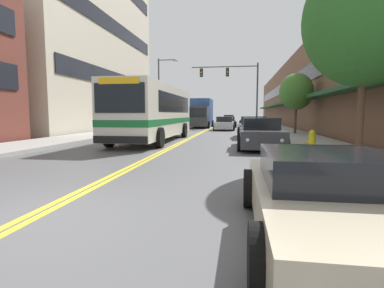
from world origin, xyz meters
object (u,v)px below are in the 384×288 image
(car_red_parked_left_far, at_px, (179,122))
(car_slate_blue_parked_right_mid, at_px, (253,128))
(car_white_parked_left_mid, at_px, (158,124))
(car_navy_moving_third, at_px, (229,120))
(car_dark_grey_parked_right_far, at_px, (261,134))
(traffic_signal_mast, at_px, (235,82))
(street_tree_right_near, at_px, (366,19))
(fire_hydrant, at_px, (312,142))
(street_tree_right_mid, at_px, (296,92))
(car_champagne_parked_right_foreground, at_px, (329,199))
(car_charcoal_parked_right_end, at_px, (246,121))
(car_silver_moving_second, at_px, (224,124))
(car_black_moving_lead, at_px, (228,122))
(box_truck, at_px, (201,113))
(street_lamp_left_far, at_px, (162,87))
(city_bus, at_px, (155,111))

(car_red_parked_left_far, relative_size, car_slate_blue_parked_right_mid, 0.98)
(car_white_parked_left_mid, distance_m, car_navy_moving_third, 24.84)
(car_dark_grey_parked_right_far, height_order, car_navy_moving_third, car_dark_grey_parked_right_far)
(traffic_signal_mast, xyz_separation_m, street_tree_right_near, (4.20, -23.95, -0.67))
(car_white_parked_left_mid, distance_m, fire_hydrant, 19.10)
(street_tree_right_mid, xyz_separation_m, fire_hydrant, (-1.59, -12.40, -2.71))
(car_red_parked_left_far, bearing_deg, car_champagne_parked_right_foreground, -75.32)
(car_white_parked_left_mid, distance_m, car_charcoal_parked_right_end, 18.85)
(car_charcoal_parked_right_end, distance_m, car_silver_moving_second, 14.10)
(car_black_moving_lead, bearing_deg, street_tree_right_near, -79.58)
(box_truck, xyz_separation_m, street_tree_right_near, (8.22, -25.96, 2.76))
(fire_hydrant, bearing_deg, traffic_signal_mast, 98.06)
(street_tree_right_near, bearing_deg, street_lamp_left_far, 118.94)
(car_silver_moving_second, xyz_separation_m, street_lamp_left_far, (-6.81, 1.16, 3.84))
(street_lamp_left_far, bearing_deg, street_tree_right_mid, -31.51)
(traffic_signal_mast, xyz_separation_m, street_tree_right_mid, (4.76, -9.99, -1.83))
(car_charcoal_parked_right_end, distance_m, car_navy_moving_third, 7.92)
(city_bus, xyz_separation_m, street_tree_right_mid, (9.33, 6.22, 1.48))
(city_bus, xyz_separation_m, car_charcoal_parked_right_end, (6.14, 26.61, -1.25))
(car_white_parked_left_mid, distance_m, car_silver_moving_second, 6.82)
(car_red_parked_left_far, bearing_deg, traffic_signal_mast, -25.13)
(car_white_parked_left_mid, relative_size, car_charcoal_parked_right_end, 1.02)
(city_bus, relative_size, street_lamp_left_far, 1.44)
(box_truck, relative_size, street_tree_right_mid, 1.50)
(car_slate_blue_parked_right_mid, xyz_separation_m, car_silver_moving_second, (-2.43, 9.28, -0.05))
(street_lamp_left_far, relative_size, street_tree_right_mid, 1.64)
(car_red_parked_left_far, xyz_separation_m, car_black_moving_lead, (6.18, 0.19, 0.03))
(car_navy_moving_third, relative_size, street_tree_right_near, 0.71)
(street_tree_right_near, height_order, street_tree_right_mid, street_tree_right_near)
(street_tree_right_near, bearing_deg, car_navy_moving_third, 97.41)
(car_white_parked_left_mid, bearing_deg, traffic_signal_mast, 41.45)
(car_white_parked_left_mid, xyz_separation_m, car_charcoal_parked_right_end, (8.72, 16.72, -0.06))
(city_bus, height_order, car_red_parked_left_far, city_bus)
(street_tree_right_mid, bearing_deg, city_bus, -146.33)
(car_navy_moving_third, distance_m, traffic_signal_mast, 18.41)
(car_dark_grey_parked_right_far, relative_size, car_charcoal_parked_right_end, 1.03)
(car_dark_grey_parked_right_far, bearing_deg, street_tree_right_near, -60.45)
(street_lamp_left_far, bearing_deg, box_truck, 49.14)
(car_silver_moving_second, bearing_deg, street_tree_right_near, -75.88)
(car_champagne_parked_right_foreground, height_order, car_charcoal_parked_right_end, car_charcoal_parked_right_end)
(car_black_moving_lead, xyz_separation_m, traffic_signal_mast, (0.85, -3.49, 4.54))
(car_white_parked_left_mid, relative_size, car_red_parked_left_far, 1.04)
(car_white_parked_left_mid, xyz_separation_m, car_red_parked_left_far, (0.12, 9.61, -0.08))
(box_truck, xyz_separation_m, traffic_signal_mast, (4.03, -2.01, 3.44))
(city_bus, xyz_separation_m, car_dark_grey_parked_right_far, (6.11, -3.04, -1.17))
(city_bus, bearing_deg, car_dark_grey_parked_right_far, -26.48)
(car_champagne_parked_right_foreground, xyz_separation_m, car_charcoal_parked_right_end, (-0.10, 40.31, 0.04))
(box_truck, relative_size, fire_hydrant, 7.54)
(street_lamp_left_far, distance_m, fire_hydrant, 23.19)
(car_champagne_parked_right_foreground, xyz_separation_m, car_black_moving_lead, (-2.51, 33.40, 0.05))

